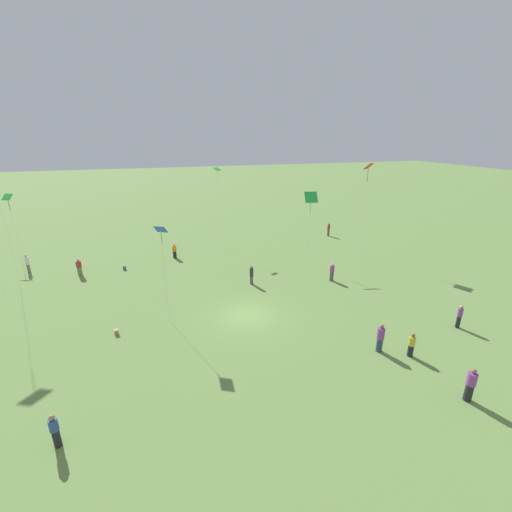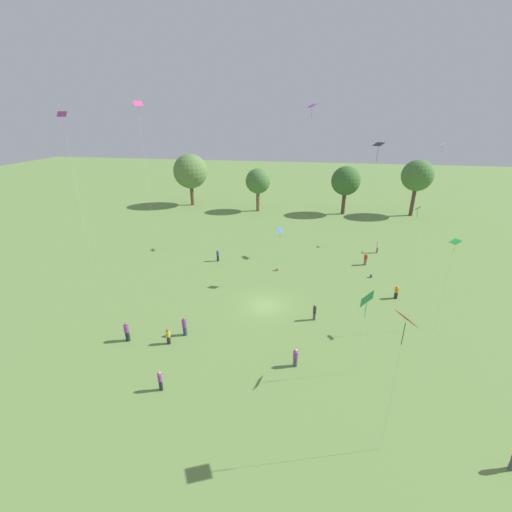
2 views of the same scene
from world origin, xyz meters
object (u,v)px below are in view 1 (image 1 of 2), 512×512
object	(u,v)px
person_7	(459,316)
person_9	(411,345)
person_3	(27,264)
picnic_bag_0	(116,332)
person_1	(174,251)
person_8	(79,268)
kite_2	(368,169)
picnic_bag_1	(124,268)
kite_8	(311,198)
person_6	(380,338)
person_4	(332,272)
kite_3	(217,173)
person_2	(470,385)
person_5	(252,275)
person_10	(55,431)
kite_9	(8,199)
kite_1	(161,233)
person_0	(329,230)

from	to	relation	value
person_7	person_9	size ratio (longest dim) A/B	1.10
person_3	picnic_bag_0	world-z (taller)	person_3
person_1	person_8	xyz separation A→B (m)	(-2.32, 8.97, 0.03)
kite_2	picnic_bag_1	distance (m)	26.63
person_1	kite_8	world-z (taller)	kite_8
person_3	person_6	bearing A→B (deg)	-84.22
picnic_bag_0	picnic_bag_1	size ratio (longest dim) A/B	0.98
person_3	picnic_bag_1	bearing A→B (deg)	-56.54
person_4	person_6	size ratio (longest dim) A/B	0.91
person_8	picnic_bag_0	bearing A→B (deg)	6.24
person_8	picnic_bag_1	world-z (taller)	person_8
person_6	kite_3	bearing A→B (deg)	-35.68
person_4	kite_8	xyz separation A→B (m)	(4.94, 0.05, 5.87)
kite_2	kite_3	bearing A→B (deg)	-11.00
person_2	person_4	distance (m)	15.35
person_8	person_3	bearing A→B (deg)	-127.58
person_5	person_10	size ratio (longest dim) A/B	1.05
person_3	person_8	distance (m)	5.37
person_5	person_9	size ratio (longest dim) A/B	1.13
person_2	kite_3	bearing A→B (deg)	71.52
person_4	kite_3	xyz separation A→B (m)	(13.00, 7.71, 7.71)
person_5	picnic_bag_1	distance (m)	13.06
kite_2	person_3	bearing A→B (deg)	7.96
person_5	person_10	xyz separation A→B (m)	(-13.66, 12.74, -0.05)
person_8	kite_9	distance (m)	11.63
kite_1	person_0	bearing A→B (deg)	-70.26
kite_2	kite_8	world-z (taller)	kite_2
person_0	kite_8	distance (m)	12.07
person_1	kite_9	xyz separation A→B (m)	(5.17, 15.93, 5.56)
person_0	kite_3	xyz separation A→B (m)	(-0.04, 14.44, 7.68)
picnic_bag_0	person_3	bearing A→B (deg)	32.24
person_6	person_10	xyz separation A→B (m)	(-1.77, 17.45, -0.08)
person_7	person_8	bearing A→B (deg)	99.92
person_10	picnic_bag_0	world-z (taller)	person_10
person_1	person_9	world-z (taller)	person_1
person_2	person_7	size ratio (longest dim) A/B	1.09
person_2	kite_2	world-z (taller)	kite_2
person_1	person_9	xyz separation A→B (m)	(-21.84, -12.20, -0.02)
person_10	kite_1	bearing A→B (deg)	-147.63
kite_2	picnic_bag_1	xyz separation A→B (m)	(2.62, 24.93, -9.00)
person_1	person_7	size ratio (longest dim) A/B	0.94
person_6	person_9	size ratio (longest dim) A/B	1.19
person_4	person_9	xyz separation A→B (m)	(-11.46, 1.00, -0.06)
person_1	kite_1	xyz separation A→B (m)	(-13.42, 1.45, 5.78)
person_4	kite_2	world-z (taller)	kite_2
person_6	picnic_bag_1	xyz separation A→B (m)	(18.85, 15.74, -0.72)
kite_1	kite_8	size ratio (longest dim) A/B	0.97
person_6	kite_9	bearing A→B (deg)	-2.56
kite_9	kite_8	bearing A→B (deg)	43.56
kite_2	picnic_bag_0	bearing A→B (deg)	36.48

